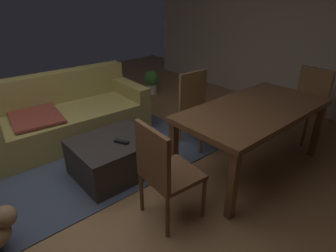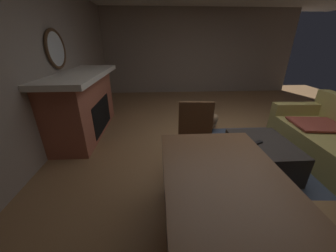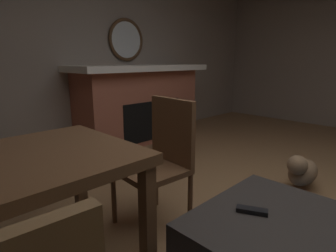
% 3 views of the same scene
% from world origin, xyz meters
% --- Properties ---
extents(floor, '(9.37, 9.37, 0.00)m').
position_xyz_m(floor, '(0.00, 0.00, 0.00)').
color(floor, olive).
extents(wall_back_fireplace_side, '(8.21, 0.12, 2.54)m').
position_xyz_m(wall_back_fireplace_side, '(0.00, -2.97, 1.27)').
color(wall_back_fireplace_side, gray).
rests_on(wall_back_fireplace_side, ground).
extents(fireplace, '(2.11, 0.76, 1.13)m').
position_xyz_m(fireplace, '(-0.79, -2.60, 0.57)').
color(fireplace, '#9E5642').
rests_on(fireplace, ground).
extents(round_wall_mirror, '(0.62, 0.05, 0.62)m').
position_xyz_m(round_wall_mirror, '(-0.79, -2.88, 1.49)').
color(round_wall_mirror, '#4C331E').
extents(tv_remote, '(0.12, 0.17, 0.02)m').
position_xyz_m(tv_remote, '(0.56, -0.01, 0.43)').
color(tv_remote, black).
rests_on(tv_remote, ottoman_coffee_table).
extents(dining_chair_west, '(0.47, 0.47, 0.93)m').
position_xyz_m(dining_chair_west, '(0.49, -0.79, 0.52)').
color(dining_chair_west, brown).
rests_on(dining_chair_west, ground).
extents(small_dog, '(0.49, 0.25, 0.33)m').
position_xyz_m(small_dog, '(-0.79, -0.23, 0.19)').
color(small_dog, '#8C6B4C').
rests_on(small_dog, ground).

